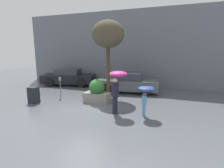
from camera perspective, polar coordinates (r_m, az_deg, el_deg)
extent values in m
plane|color=#51565B|center=(9.03, -9.06, -8.01)|extent=(40.00, 40.00, 0.00)
cube|color=slate|center=(14.54, 3.46, 11.35)|extent=(18.00, 0.30, 6.00)
cube|color=gray|center=(9.93, -4.92, -4.43)|extent=(1.44, 0.72, 0.57)
sphere|color=#286028|center=(9.78, -4.98, -0.98)|extent=(0.87, 0.87, 0.87)
cylinder|color=#1E1E2D|center=(8.18, 0.99, -6.90)|extent=(0.24, 0.24, 0.82)
cylinder|color=#1E1E2D|center=(7.98, 1.01, -1.89)|extent=(0.34, 0.34, 0.65)
sphere|color=beige|center=(7.90, 1.02, 1.19)|extent=(0.22, 0.22, 0.22)
cylinder|color=#4C4C51|center=(7.96, 2.06, 0.85)|extent=(0.02, 0.02, 0.69)
ellipsoid|color=#E02D84|center=(7.90, 2.08, 3.32)|extent=(0.81, 0.81, 0.26)
cylinder|color=#669ED1|center=(8.06, 10.34, -8.45)|extent=(0.15, 0.15, 0.53)
cylinder|color=#669ED1|center=(7.92, 10.46, -5.22)|extent=(0.22, 0.22, 0.42)
sphere|color=#997056|center=(7.84, 10.53, -3.25)|extent=(0.14, 0.14, 0.14)
cylinder|color=#4C4C51|center=(7.78, 11.09, -3.42)|extent=(0.02, 0.02, 0.51)
ellipsoid|color=navy|center=(7.72, 11.16, -1.58)|extent=(0.75, 0.75, 0.24)
cube|color=#4C5156|center=(12.33, 5.10, -0.11)|extent=(4.38, 2.24, 0.70)
cube|color=#2D333D|center=(12.23, 5.15, 2.62)|extent=(2.07, 1.66, 0.49)
cylinder|color=black|center=(11.80, -1.69, -1.52)|extent=(0.73, 0.32, 0.71)
cylinder|color=black|center=(13.38, 0.00, 0.00)|extent=(0.73, 0.32, 0.71)
cylinder|color=black|center=(11.48, 11.01, -2.09)|extent=(0.73, 0.32, 0.71)
cylinder|color=black|center=(13.10, 11.18, -0.46)|extent=(0.73, 0.32, 0.71)
cube|color=black|center=(15.16, -14.03, 1.71)|extent=(4.54, 2.65, 0.70)
cube|color=#2D333D|center=(15.08, -14.14, 3.94)|extent=(2.21, 1.84, 0.49)
cylinder|color=black|center=(14.96, -19.85, 0.52)|extent=(0.74, 0.39, 0.71)
cylinder|color=black|center=(16.44, -17.35, 1.58)|extent=(0.74, 0.39, 0.71)
cylinder|color=black|center=(14.01, -10.07, 0.33)|extent=(0.74, 0.39, 0.71)
cylinder|color=black|center=(15.58, -8.39, 1.47)|extent=(0.74, 0.39, 0.71)
cylinder|color=#423323|center=(10.98, -1.23, 4.47)|extent=(0.22, 0.22, 3.33)
ellipsoid|color=#4C4733|center=(10.95, -1.28, 16.01)|extent=(1.96, 1.96, 1.67)
cylinder|color=#595B60|center=(11.37, -16.48, -1.55)|extent=(0.05, 0.05, 1.07)
cylinder|color=gray|center=(11.25, -16.66, 1.60)|extent=(0.14, 0.14, 0.20)
cube|color=#1E2328|center=(10.73, -24.21, -3.29)|extent=(0.50, 0.44, 0.90)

